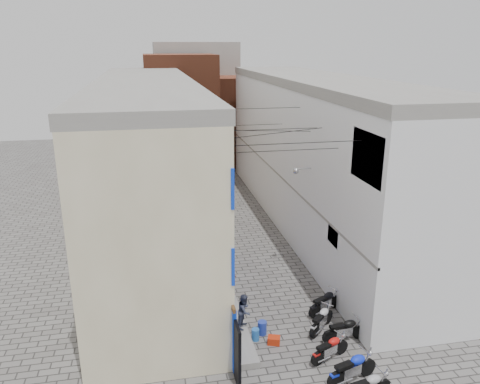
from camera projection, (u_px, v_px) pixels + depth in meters
ground at (304, 363)px, 16.57m from camera, size 90.00×90.00×0.00m
plinth at (203, 229)px, 28.31m from camera, size 0.90×26.00×0.25m
building_left at (149, 161)px, 26.40m from camera, size 5.10×27.00×9.00m
building_right at (317, 153)px, 28.29m from camera, size 5.94×26.00×9.00m
building_far_brick_left at (181, 114)px, 40.88m from camera, size 6.00×6.00×10.00m
building_far_brick_right at (233, 120)px, 43.98m from camera, size 5.00×6.00×8.00m
building_far_concrete at (196, 100)px, 46.71m from camera, size 8.00×5.00×11.00m
far_shopfront at (209, 162)px, 39.77m from camera, size 2.00×0.30×2.40m
overhead_wires at (257, 127)px, 21.57m from camera, size 5.80×13.02×1.32m
motorcycle_c at (352, 367)px, 15.46m from camera, size 2.09×1.18×1.15m
motorcycle_d at (330, 347)px, 16.60m from camera, size 1.78×1.14×0.99m
motorcycle_e at (345, 329)px, 17.63m from camera, size 1.85×0.73×1.05m
motorcycle_f at (322, 318)px, 18.31m from camera, size 1.69×1.62×1.03m
motorcycle_g at (325, 301)px, 19.51m from camera, size 1.90×1.33×1.06m
person_a at (232, 279)px, 20.47m from camera, size 0.36×0.53×1.43m
person_b at (244, 311)px, 18.05m from camera, size 0.80×0.85×1.39m
water_jug_near at (255, 335)px, 17.77m from camera, size 0.36×0.36×0.47m
water_jug_far at (262, 328)px, 18.13m from camera, size 0.38×0.38×0.55m
red_crate at (274, 340)px, 17.58m from camera, size 0.54×0.47×0.28m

